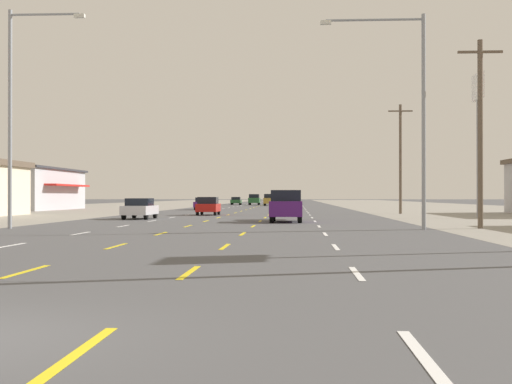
# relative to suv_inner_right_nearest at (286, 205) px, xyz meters

# --- Properties ---
(ground_plane) EXTENTS (572.00, 572.00, 0.00)m
(ground_plane) POSITION_rel_suv_inner_right_nearest_xyz_m (-3.43, 29.98, -1.03)
(ground_plane) COLOR #4C4C4F
(lot_apron_left) EXTENTS (28.00, 440.00, 0.01)m
(lot_apron_left) POSITION_rel_suv_inner_right_nearest_xyz_m (-28.18, 29.98, -1.02)
(lot_apron_left) COLOR gray
(lot_apron_left) RESTS_ON ground
(lot_apron_right) EXTENTS (28.00, 440.00, 0.01)m
(lot_apron_right) POSITION_rel_suv_inner_right_nearest_xyz_m (21.32, 29.98, -1.02)
(lot_apron_right) COLOR gray
(lot_apron_right) RESTS_ON ground
(lane_markings) EXTENTS (10.64, 227.60, 0.01)m
(lane_markings) POSITION_rel_suv_inner_right_nearest_xyz_m (-3.43, 68.48, -1.02)
(lane_markings) COLOR white
(lane_markings) RESTS_ON ground
(signal_span_wire) EXTENTS (27.45, 0.53, 9.58)m
(signal_span_wire) POSITION_rel_suv_inner_right_nearest_xyz_m (-3.38, -25.78, 4.68)
(signal_span_wire) COLOR brown
(signal_span_wire) RESTS_ON ground
(suv_inner_right_nearest) EXTENTS (1.98, 4.90, 1.98)m
(suv_inner_right_nearest) POSITION_rel_suv_inner_right_nearest_xyz_m (0.00, 0.00, 0.00)
(suv_inner_right_nearest) COLOR #4C196B
(suv_inner_right_nearest) RESTS_ON ground
(sedan_far_left_near) EXTENTS (1.80, 4.50, 1.46)m
(sedan_far_left_near) POSITION_rel_suv_inner_right_nearest_xyz_m (-10.38, 5.09, -0.27)
(sedan_far_left_near) COLOR silver
(sedan_far_left_near) RESTS_ON ground
(hatchback_inner_left_mid) EXTENTS (1.72, 3.90, 1.54)m
(hatchback_inner_left_mid) POSITION_rel_suv_inner_right_nearest_xyz_m (-6.82, 15.48, -0.24)
(hatchback_inner_left_mid) COLOR red
(hatchback_inner_left_mid) RESTS_ON ground
(sedan_far_left_midfar) EXTENTS (1.80, 4.50, 1.46)m
(sedan_far_left_midfar) POSITION_rel_suv_inner_right_nearest_xyz_m (-10.24, 38.35, -0.27)
(sedan_far_left_midfar) COLOR #4C196B
(sedan_far_left_midfar) RESTS_ON ground
(suv_center_turn_far) EXTENTS (1.98, 4.90, 1.98)m
(suv_center_turn_far) POSITION_rel_suv_inner_right_nearest_xyz_m (-3.65, 73.35, 0.00)
(suv_center_turn_far) COLOR #B28C33
(suv_center_turn_far) RESTS_ON ground
(suv_inner_left_farther) EXTENTS (1.98, 4.90, 1.98)m
(suv_inner_left_farther) POSITION_rel_suv_inner_right_nearest_xyz_m (-6.92, 84.79, 0.00)
(suv_inner_left_farther) COLOR #235B2D
(suv_inner_left_farther) RESTS_ON ground
(sedan_far_left_farthest) EXTENTS (1.80, 4.50, 1.46)m
(sedan_far_left_farthest) POSITION_rel_suv_inner_right_nearest_xyz_m (-10.38, 86.04, -0.27)
(sedan_far_left_farthest) COLOR #235B2D
(sedan_far_left_farthest) RESTS_ON ground
(sedan_inner_right_distant_a) EXTENTS (1.80, 4.50, 1.46)m
(sedan_inner_right_distant_a) POSITION_rel_suv_inner_right_nearest_xyz_m (0.09, 87.40, -0.27)
(sedan_inner_right_distant_a) COLOR maroon
(sedan_inner_right_distant_a) RESTS_ON ground
(hatchback_center_turn_distant_b) EXTENTS (1.72, 3.90, 1.54)m
(hatchback_center_turn_distant_b) POSITION_rel_suv_inner_right_nearest_xyz_m (-3.40, 93.10, -0.24)
(hatchback_center_turn_distant_b) COLOR #235B2D
(hatchback_center_turn_distant_b) RESTS_ON ground
(storefront_left_row_2) EXTENTS (11.69, 18.27, 4.92)m
(storefront_left_row_2) POSITION_rel_suv_inner_right_nearest_xyz_m (-31.77, 37.26, 1.44)
(storefront_left_row_2) COLOR #B2B2B7
(storefront_left_row_2) RESTS_ON ground
(pole_sign_right_row_1) EXTENTS (0.24, 2.79, 10.75)m
(pole_sign_right_row_1) POSITION_rel_suv_inner_right_nearest_xyz_m (14.15, 9.12, 7.42)
(pole_sign_right_row_1) COLOR gray
(pole_sign_right_row_1) RESTS_ON ground
(streetlight_left_row_0) EXTENTS (3.86, 0.26, 10.87)m
(streetlight_left_row_0) POSITION_rel_suv_inner_right_nearest_xyz_m (-13.23, -9.72, 5.16)
(streetlight_left_row_0) COLOR gray
(streetlight_left_row_0) RESTS_ON ground
(streetlight_right_row_0) EXTENTS (5.04, 0.26, 10.37)m
(streetlight_right_row_0) POSITION_rel_suv_inner_right_nearest_xyz_m (6.19, -9.72, 5.05)
(streetlight_right_row_0) COLOR gray
(streetlight_right_row_0) RESTS_ON ground
(utility_pole_right_row_0) EXTENTS (2.20, 0.26, 9.37)m
(utility_pole_right_row_0) POSITION_rel_suv_inner_right_nearest_xyz_m (9.73, -8.44, 3.85)
(utility_pole_right_row_0) COLOR brown
(utility_pole_right_row_0) RESTS_ON ground
(utility_pole_right_row_1) EXTENTS (2.20, 0.26, 9.98)m
(utility_pole_right_row_1) POSITION_rel_suv_inner_right_nearest_xyz_m (10.18, 20.72, 4.16)
(utility_pole_right_row_1) COLOR brown
(utility_pole_right_row_1) RESTS_ON ground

